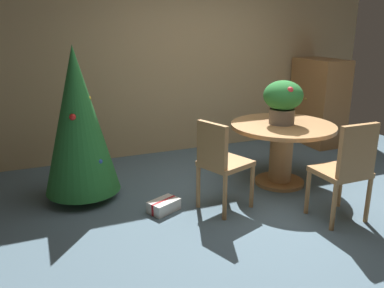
# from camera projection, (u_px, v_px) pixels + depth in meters

# --- Properties ---
(ground_plane) EXTENTS (6.60, 6.60, 0.00)m
(ground_plane) POSITION_uv_depth(u_px,v_px,m) (268.00, 206.00, 4.14)
(ground_plane) COLOR slate
(back_wall_panel) EXTENTS (6.00, 0.10, 2.60)m
(back_wall_panel) POSITION_uv_depth(u_px,v_px,m) (189.00, 61.00, 5.70)
(back_wall_panel) COLOR tan
(back_wall_panel) RESTS_ON ground_plane
(round_dining_table) EXTENTS (1.18, 1.18, 0.72)m
(round_dining_table) POSITION_uv_depth(u_px,v_px,m) (282.00, 143.00, 4.58)
(round_dining_table) COLOR #B27F4C
(round_dining_table) RESTS_ON ground_plane
(flower_vase) EXTENTS (0.44, 0.44, 0.49)m
(flower_vase) POSITION_uv_depth(u_px,v_px,m) (283.00, 99.00, 4.45)
(flower_vase) COLOR #665B51
(flower_vase) RESTS_ON round_dining_table
(wooden_chair_near) EXTENTS (0.45, 0.41, 0.98)m
(wooden_chair_near) POSITION_uv_depth(u_px,v_px,m) (347.00, 167.00, 3.66)
(wooden_chair_near) COLOR #B27F4C
(wooden_chair_near) RESTS_ON ground_plane
(wooden_chair_left) EXTENTS (0.56, 0.54, 0.93)m
(wooden_chair_left) POSITION_uv_depth(u_px,v_px,m) (221.00, 161.00, 3.90)
(wooden_chair_left) COLOR #B27F4C
(wooden_chair_left) RESTS_ON ground_plane
(holiday_tree) EXTENTS (0.79, 0.79, 1.63)m
(holiday_tree) POSITION_uv_depth(u_px,v_px,m) (78.00, 121.00, 4.08)
(holiday_tree) COLOR brown
(holiday_tree) RESTS_ON ground_plane
(gift_box_cream) EXTENTS (0.36, 0.30, 0.12)m
(gift_box_cream) POSITION_uv_depth(u_px,v_px,m) (164.00, 206.00, 4.00)
(gift_box_cream) COLOR silver
(gift_box_cream) RESTS_ON ground_plane
(wooden_cabinet) EXTENTS (0.52, 0.83, 1.31)m
(wooden_cabinet) POSITION_uv_depth(u_px,v_px,m) (319.00, 102.00, 6.15)
(wooden_cabinet) COLOR #9E6B3D
(wooden_cabinet) RESTS_ON ground_plane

